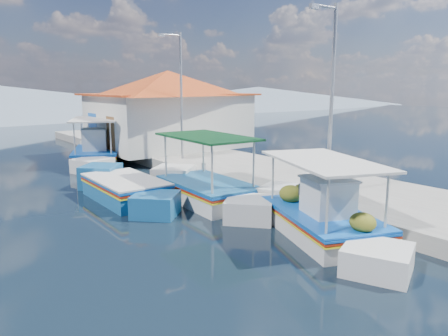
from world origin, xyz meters
TOP-DOWN VIEW (x-y plane):
  - ground at (0.00, 0.00)m, footprint 160.00×160.00m
  - quay at (5.90, 6.00)m, footprint 5.00×44.00m
  - bollards at (3.80, 5.25)m, footprint 0.20×17.20m
  - main_caique at (2.45, 0.52)m, footprint 3.72×6.56m
  - caique_green_canopy at (1.93, 5.19)m, footprint 2.34×6.98m
  - caique_blue_hull at (-0.21, 7.23)m, footprint 2.04×6.63m
  - caique_far at (1.75, 15.12)m, footprint 4.17×6.78m
  - harbor_building at (6.20, 15.00)m, footprint 10.49×10.49m
  - lamp_post_near at (4.51, 2.00)m, footprint 1.21×0.14m
  - lamp_post_far at (4.51, 11.00)m, footprint 1.21×0.14m
  - mountain_ridge at (6.54, 56.00)m, footprint 171.40×96.00m

SIDE VIEW (x-z plane):
  - ground at x=0.00m, z-range 0.00..0.00m
  - quay at x=5.90m, z-range 0.00..0.50m
  - caique_blue_hull at x=-0.21m, z-range -0.27..0.91m
  - caique_green_canopy at x=1.93m, z-range -0.92..1.70m
  - main_caique at x=2.45m, z-range -0.71..1.61m
  - caique_far at x=1.75m, z-range -0.82..1.79m
  - bollards at x=3.80m, z-range 0.50..0.80m
  - mountain_ridge at x=6.54m, z-range -0.71..4.79m
  - harbor_building at x=6.20m, z-range 0.58..4.98m
  - lamp_post_near at x=4.51m, z-range 0.85..6.85m
  - lamp_post_far at x=4.51m, z-range 0.85..6.85m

